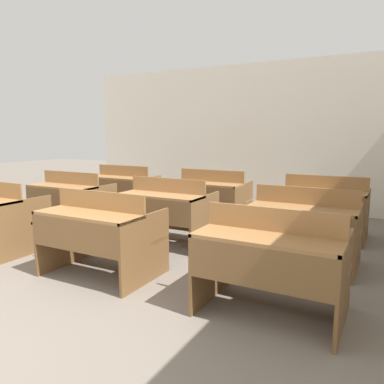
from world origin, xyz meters
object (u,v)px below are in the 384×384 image
Objects in this scene: bench_second_right at (304,225)px; bench_third_left at (123,188)px; bench_front_center at (100,232)px; bench_second_left at (71,199)px; bench_third_right at (324,206)px; bench_third_center at (211,196)px; bench_second_center at (167,210)px; bench_front_right at (271,260)px.

bench_second_right is 3.86m from bench_third_left.
bench_front_center is 2.23m from bench_second_left.
bench_third_right is (3.61, 1.31, 0.00)m from bench_second_left.
bench_second_center is at bearing -91.06° from bench_third_center.
bench_second_left is 1.00× the size of bench_third_right.
bench_second_left and bench_third_right have the same top height.
bench_second_right is (1.81, 1.31, 0.00)m from bench_front_center.
bench_front_center is 1.00× the size of bench_third_right.
bench_third_center is at bearing 143.19° from bench_second_right.
bench_second_center is at bearing -144.17° from bench_third_right.
bench_second_left and bench_second_right have the same top height.
bench_third_center is at bearing 36.20° from bench_second_left.
bench_second_left is at bearing -160.05° from bench_third_right.
bench_front_center and bench_third_right have the same top height.
bench_second_left is at bearing -89.25° from bench_third_left.
bench_front_center is 1.83m from bench_front_right.
bench_third_right is (1.79, -0.02, 0.00)m from bench_third_center.
bench_second_left is at bearing 143.57° from bench_front_center.
bench_third_right is (1.82, 2.64, 0.00)m from bench_front_center.
bench_second_center and bench_third_right have the same top height.
bench_second_left and bench_second_center have the same top height.
bench_front_center is at bearing -144.09° from bench_second_right.
bench_front_right is at bearing -89.44° from bench_second_right.
bench_third_right is at bearing -0.59° from bench_third_center.
bench_second_left is (-3.62, 1.33, 0.00)m from bench_front_right.
bench_front_right is 1.00× the size of bench_third_left.
bench_third_center is at bearing 89.53° from bench_front_center.
bench_third_left is at bearing 159.83° from bench_second_right.
bench_front_right is 1.00× the size of bench_third_center.
bench_third_center is at bearing 0.29° from bench_third_left.
bench_second_right is (3.61, -0.01, 0.00)m from bench_second_left.
bench_third_right is at bearing 90.22° from bench_front_right.
bench_third_left and bench_third_right have the same top height.
bench_second_left is 1.00× the size of bench_second_center.
bench_third_left is (-1.81, 2.64, 0.00)m from bench_front_center.
bench_front_center is at bearing -55.58° from bench_third_left.
bench_second_right is at bearing -20.17° from bench_third_left.
bench_front_right is at bearing -20.19° from bench_second_left.
bench_third_left is (-0.02, 1.32, 0.00)m from bench_second_left.
bench_front_center and bench_second_right have the same top height.
bench_third_right is at bearing 35.83° from bench_second_center.
bench_second_left is at bearing 179.92° from bench_second_center.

